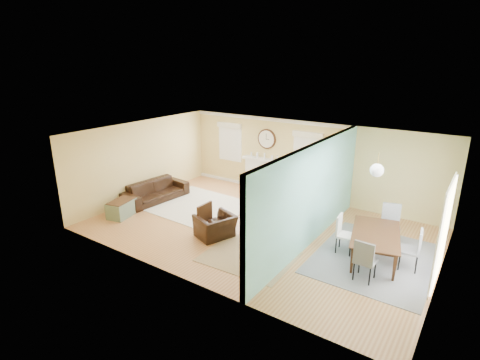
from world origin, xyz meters
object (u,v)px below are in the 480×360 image
(sofa, at_px, (156,191))
(eames_chair, at_px, (215,226))
(green_chair, at_px, (300,196))
(credenza, at_px, (321,204))
(dining_table, at_px, (376,246))

(sofa, bearing_deg, eames_chair, -102.14)
(green_chair, relative_size, credenza, 0.48)
(eames_chair, bearing_deg, sofa, -86.42)
(sofa, height_order, credenza, credenza)
(green_chair, relative_size, dining_table, 0.42)
(green_chair, height_order, credenza, credenza)
(credenza, bearing_deg, green_chair, 155.79)
(green_chair, xyz_separation_m, credenza, (0.85, -0.38, 0.04))
(sofa, distance_m, credenza, 5.37)
(sofa, height_order, dining_table, dining_table)
(green_chair, bearing_deg, dining_table, -173.36)
(sofa, distance_m, dining_table, 7.11)
(eames_chair, height_order, dining_table, dining_table)
(eames_chair, bearing_deg, credenza, 168.51)
(eames_chair, height_order, credenza, credenza)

